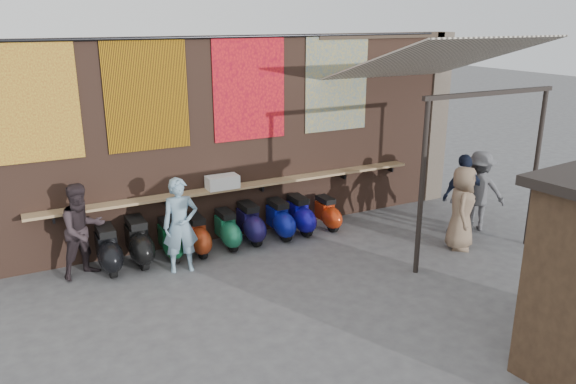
% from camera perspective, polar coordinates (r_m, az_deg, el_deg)
% --- Properties ---
extents(ground, '(70.00, 70.00, 0.00)m').
position_cam_1_polar(ground, '(9.69, 0.78, -9.24)').
color(ground, '#474749').
rests_on(ground, ground).
extents(brick_wall, '(10.00, 0.40, 4.00)m').
position_cam_1_polar(brick_wall, '(11.35, -5.68, 5.41)').
color(brick_wall, brown).
rests_on(brick_wall, ground).
extents(pier_right, '(0.50, 0.50, 4.00)m').
position_cam_1_polar(pier_right, '(14.09, 14.47, 7.30)').
color(pier_right, '#4C4238').
rests_on(pier_right, ground).
extents(eating_counter, '(8.00, 0.32, 0.05)m').
position_cam_1_polar(eating_counter, '(11.24, -4.83, 0.58)').
color(eating_counter, '#9E7A51').
rests_on(eating_counter, brick_wall).
extents(shelf_box, '(0.63, 0.32, 0.26)m').
position_cam_1_polar(shelf_box, '(11.03, -6.68, 1.02)').
color(shelf_box, white).
rests_on(shelf_box, eating_counter).
extents(tapestry_redgold, '(1.50, 0.02, 2.00)m').
position_cam_1_polar(tapestry_redgold, '(10.19, -24.66, 8.27)').
color(tapestry_redgold, '#973016').
rests_on(tapestry_redgold, brick_wall).
extents(tapestry_sun, '(1.50, 0.02, 2.00)m').
position_cam_1_polar(tapestry_sun, '(10.46, -14.15, 9.52)').
color(tapestry_sun, '#CA7F0B').
rests_on(tapestry_sun, brick_wall).
extents(tapestry_orange, '(1.50, 0.02, 2.00)m').
position_cam_1_polar(tapestry_orange, '(11.10, -3.94, 10.42)').
color(tapestry_orange, red).
rests_on(tapestry_orange, brick_wall).
extents(tapestry_multi, '(1.50, 0.02, 2.00)m').
position_cam_1_polar(tapestry_multi, '(12.03, 4.97, 10.94)').
color(tapestry_multi, '#2A5C9A').
rests_on(tapestry_multi, brick_wall).
extents(hang_rail, '(9.50, 0.06, 0.06)m').
position_cam_1_polar(hang_rail, '(10.90, -5.53, 15.42)').
color(hang_rail, black).
rests_on(hang_rail, brick_wall).
extents(scooter_stool_0, '(0.39, 0.86, 0.81)m').
position_cam_1_polar(scooter_stool_0, '(10.44, -17.83, -5.62)').
color(scooter_stool_0, black).
rests_on(scooter_stool_0, ground).
extents(scooter_stool_1, '(0.40, 0.89, 0.85)m').
position_cam_1_polar(scooter_stool_1, '(10.58, -14.94, -4.96)').
color(scooter_stool_1, black).
rests_on(scooter_stool_1, ground).
extents(scooter_stool_2, '(0.35, 0.78, 0.74)m').
position_cam_1_polar(scooter_stool_2, '(10.71, -11.90, -4.76)').
color(scooter_stool_2, '#0E4626').
rests_on(scooter_stool_2, ground).
extents(scooter_stool_3, '(0.35, 0.78, 0.74)m').
position_cam_1_polar(scooter_stool_3, '(10.81, -9.20, -4.40)').
color(scooter_stool_3, '#A53516').
rests_on(scooter_stool_3, ground).
extents(scooter_stool_4, '(0.35, 0.77, 0.73)m').
position_cam_1_polar(scooter_stool_4, '(11.03, -6.20, -3.83)').
color(scooter_stool_4, '#1C714E').
rests_on(scooter_stool_4, ground).
extents(scooter_stool_5, '(0.37, 0.83, 0.79)m').
position_cam_1_polar(scooter_stool_5, '(11.24, -3.87, -3.21)').
color(scooter_stool_5, '#191348').
rests_on(scooter_stool_5, ground).
extents(scooter_stool_6, '(0.37, 0.81, 0.77)m').
position_cam_1_polar(scooter_stool_6, '(11.45, -0.86, -2.82)').
color(scooter_stool_6, navy).
rests_on(scooter_stool_6, ground).
extents(scooter_stool_7, '(0.37, 0.81, 0.77)m').
position_cam_1_polar(scooter_stool_7, '(11.70, 1.21, -2.36)').
color(scooter_stool_7, '#130D99').
rests_on(scooter_stool_7, ground).
extents(scooter_stool_8, '(0.32, 0.72, 0.69)m').
position_cam_1_polar(scooter_stool_8, '(11.96, 3.99, -2.18)').
color(scooter_stool_8, '#B22D0D').
rests_on(scooter_stool_8, ground).
extents(diner_left, '(0.68, 0.50, 1.71)m').
position_cam_1_polar(diner_left, '(10.00, -10.87, -3.34)').
color(diner_left, '#7B9DB3').
rests_on(diner_left, ground).
extents(diner_right, '(0.99, 0.88, 1.68)m').
position_cam_1_polar(diner_right, '(10.26, -20.14, -3.68)').
color(diner_right, '#2D2327').
rests_on(diner_right, ground).
extents(shopper_navy, '(1.02, 0.47, 1.71)m').
position_cam_1_polar(shopper_navy, '(12.02, 17.36, -0.29)').
color(shopper_navy, '#171E34').
rests_on(shopper_navy, ground).
extents(shopper_grey, '(1.26, 1.17, 1.70)m').
position_cam_1_polar(shopper_grey, '(12.41, 18.78, 0.11)').
color(shopper_grey, '#545559').
rests_on(shopper_grey, ground).
extents(shopper_tan, '(0.94, 0.94, 1.64)m').
position_cam_1_polar(shopper_tan, '(11.30, 17.23, -1.56)').
color(shopper_tan, '#7D654F').
rests_on(shopper_tan, ground).
extents(stall_sign, '(1.20, 0.17, 0.50)m').
position_cam_1_polar(stall_sign, '(8.21, 27.23, -2.65)').
color(stall_sign, gold).
rests_on(stall_sign, market_stall).
extents(stall_shelf, '(1.90, 0.31, 0.06)m').
position_cam_1_polar(stall_shelf, '(8.53, 26.40, -8.32)').
color(stall_shelf, '#473321').
rests_on(stall_shelf, market_stall).
extents(awning_canvas, '(3.20, 3.28, 0.97)m').
position_cam_1_polar(awning_canvas, '(11.45, 14.62, 12.90)').
color(awning_canvas, beige).
rests_on(awning_canvas, brick_wall).
extents(awning_ledger, '(3.30, 0.08, 0.12)m').
position_cam_1_polar(awning_ledger, '(12.66, 9.83, 15.39)').
color(awning_ledger, '#33261C').
rests_on(awning_ledger, brick_wall).
extents(awning_header, '(3.00, 0.08, 0.08)m').
position_cam_1_polar(awning_header, '(10.43, 19.95, 9.43)').
color(awning_header, black).
rests_on(awning_header, awning_post_left).
extents(awning_post_left, '(0.09, 0.09, 3.10)m').
position_cam_1_polar(awning_post_left, '(9.78, 13.42, 0.32)').
color(awning_post_left, black).
rests_on(awning_post_left, ground).
extents(awning_post_right, '(0.09, 0.09, 3.10)m').
position_cam_1_polar(awning_post_right, '(11.76, 23.86, 2.16)').
color(awning_post_right, black).
rests_on(awning_post_right, ground).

